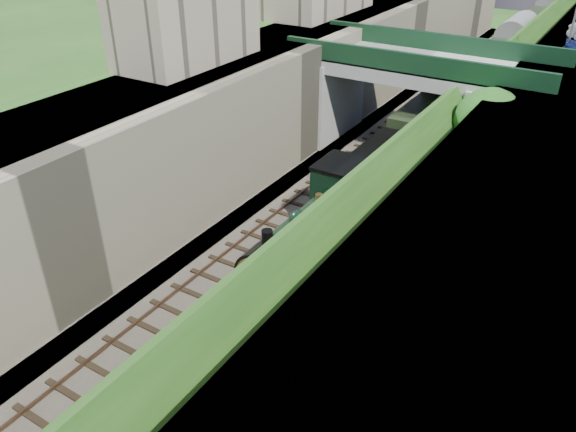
{
  "coord_description": "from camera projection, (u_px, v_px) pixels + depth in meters",
  "views": [
    {
      "loc": [
        11.39,
        -9.45,
        15.24
      ],
      "look_at": [
        0.0,
        8.98,
        2.55
      ],
      "focal_mm": 35.0,
      "sensor_mm": 36.0,
      "label": 1
    }
  ],
  "objects": [
    {
      "name": "road_bridge",
      "position": [
        427.0,
        95.0,
        34.93
      ],
      "size": [
        16.0,
        6.4,
        7.25
      ],
      "color": "gray",
      "rests_on": "ground"
    },
    {
      "name": "coach_middle",
      "position": [
        514.0,
        48.0,
        53.62
      ],
      "size": [
        2.9,
        18.0,
        3.7
      ],
      "color": "black",
      "rests_on": "trackbed"
    },
    {
      "name": "street_plateau_left",
      "position": [
        260.0,
        95.0,
        36.8
      ],
      "size": [
        6.0,
        90.0,
        7.0
      ],
      "primitive_type": "cube",
      "color": "#262628",
      "rests_on": "ground"
    },
    {
      "name": "street_plateau_right",
      "position": [
        560.0,
        163.0,
        28.59
      ],
      "size": [
        8.0,
        90.0,
        6.25
      ],
      "primitive_type": "cube",
      "color": "#262628",
      "rests_on": "ground"
    },
    {
      "name": "retaining_wall",
      "position": [
        306.0,
        104.0,
        35.21
      ],
      "size": [
        1.0,
        90.0,
        7.0
      ],
      "primitive_type": "cube",
      "color": "#756B56",
      "rests_on": "ground"
    },
    {
      "name": "tender",
      "position": [
        382.0,
        175.0,
        30.79
      ],
      "size": [
        2.7,
        6.0,
        3.05
      ],
      "color": "black",
      "rests_on": "trackbed"
    },
    {
      "name": "locomotive",
      "position": [
        316.0,
        231.0,
        25.25
      ],
      "size": [
        3.1,
        10.22,
        3.83
      ],
      "color": "black",
      "rests_on": "trackbed"
    },
    {
      "name": "ground",
      "position": [
        154.0,
        387.0,
        19.8
      ],
      "size": [
        160.0,
        160.0,
        0.0
      ],
      "primitive_type": "plane",
      "color": "#1E4714",
      "rests_on": "ground"
    },
    {
      "name": "coach_front",
      "position": [
        453.0,
        103.0,
        39.82
      ],
      "size": [
        2.9,
        18.0,
        3.7
      ],
      "color": "black",
      "rests_on": "trackbed"
    },
    {
      "name": "trackbed",
      "position": [
        382.0,
        173.0,
        34.43
      ],
      "size": [
        10.0,
        90.0,
        0.2
      ],
      "primitive_type": "cube",
      "color": "#473F38",
      "rests_on": "ground"
    },
    {
      "name": "embankment_slope",
      "position": [
        462.0,
        160.0,
        30.1
      ],
      "size": [
        4.49,
        90.0,
        6.36
      ],
      "color": "#1E4714",
      "rests_on": "ground"
    },
    {
      "name": "tree",
      "position": [
        491.0,
        125.0,
        29.05
      ],
      "size": [
        3.6,
        3.8,
        6.6
      ],
      "color": "black",
      "rests_on": "ground"
    },
    {
      "name": "coach_rear",
      "position": [
        550.0,
        15.0,
        67.42
      ],
      "size": [
        2.9,
        18.0,
        3.7
      ],
      "color": "black",
      "rests_on": "trackbed"
    },
    {
      "name": "track_left",
      "position": [
        353.0,
        164.0,
        35.27
      ],
      "size": [
        2.5,
        90.0,
        0.2
      ],
      "color": "black",
      "rests_on": "trackbed"
    },
    {
      "name": "track_right",
      "position": [
        401.0,
        176.0,
        33.82
      ],
      "size": [
        2.5,
        90.0,
        0.2
      ],
      "color": "black",
      "rests_on": "trackbed"
    },
    {
      "name": "building_near",
      "position": [
        186.0,
        24.0,
        29.84
      ],
      "size": [
        4.0,
        8.0,
        4.0
      ],
      "primitive_type": "cube",
      "color": "gray",
      "rests_on": "street_plateau_left"
    }
  ]
}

